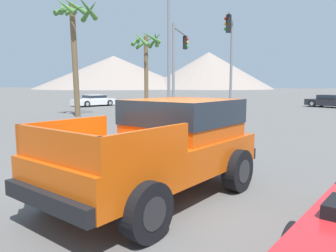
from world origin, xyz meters
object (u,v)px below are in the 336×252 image
street_lamp_post (169,36)px  orange_pickup_truck (166,141)px  parked_car_white (94,100)px  palm_tree_tall (75,28)px  parked_car_dark (331,101)px  traffic_light_main (230,49)px  traffic_light_crosswalk (179,55)px  palm_tree_short (146,50)px

street_lamp_post → orange_pickup_truck: bearing=-76.0°
parked_car_white → palm_tree_tall: palm_tree_tall is taller
orange_pickup_truck → street_lamp_post: size_ratio=0.70×
parked_car_dark → traffic_light_main: (-8.36, -13.35, 3.61)m
orange_pickup_truck → traffic_light_crosswalk: (-3.10, 15.04, 3.00)m
palm_tree_tall → traffic_light_crosswalk: bearing=13.9°
orange_pickup_truck → traffic_light_main: size_ratio=0.84×
parked_car_white → orange_pickup_truck: bearing=150.9°
palm_tree_short → traffic_light_crosswalk: bearing=-56.6°
traffic_light_crosswalk → palm_tree_short: bearing=33.4°
orange_pickup_truck → traffic_light_crosswalk: 15.65m
traffic_light_main → traffic_light_crosswalk: size_ratio=1.05×
orange_pickup_truck → street_lamp_post: bearing=127.9°
traffic_light_crosswalk → palm_tree_tall: (-6.52, -1.61, 1.67)m
parked_car_dark → street_lamp_post: bearing=7.0°
traffic_light_main → traffic_light_crosswalk: 3.65m
palm_tree_tall → palm_tree_short: (2.08, 8.34, -0.66)m
street_lamp_post → palm_tree_tall: palm_tree_tall is taller
traffic_light_crosswalk → street_lamp_post: 6.06m
traffic_light_crosswalk → palm_tree_tall: size_ratio=0.76×
traffic_light_main → traffic_light_crosswalk: bearing=-113.1°
palm_tree_short → traffic_light_main: bearing=-46.3°
parked_car_dark → parked_car_white: bearing=-41.9°
parked_car_white → traffic_light_crosswalk: (10.35, -8.09, 3.50)m
orange_pickup_truck → traffic_light_main: (0.26, 13.61, 3.14)m
parked_car_white → street_lamp_post: street_lamp_post is taller
parked_car_white → parked_car_dark: parked_car_dark is taller
parked_car_white → parked_car_dark: size_ratio=1.01×
palm_tree_tall → parked_car_dark: bearing=36.6°
street_lamp_post → parked_car_white: bearing=128.5°
palm_tree_short → parked_car_dark: bearing=17.8°
street_lamp_post → palm_tree_tall: (-7.37, 4.38, 1.34)m
parked_car_dark → palm_tree_short: palm_tree_short is taller
traffic_light_main → palm_tree_short: palm_tree_short is taller
traffic_light_main → palm_tree_tall: bearing=-89.0°
traffic_light_crosswalk → palm_tree_short: 8.13m
parked_car_dark → traffic_light_main: size_ratio=0.73×
parked_car_dark → traffic_light_main: traffic_light_main is taller
orange_pickup_truck → traffic_light_crosswalk: size_ratio=0.88×
parked_car_dark → palm_tree_short: (-16.16, -5.19, 4.49)m
palm_tree_short → parked_car_white: bearing=167.1°
orange_pickup_truck → palm_tree_short: bearing=133.0°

